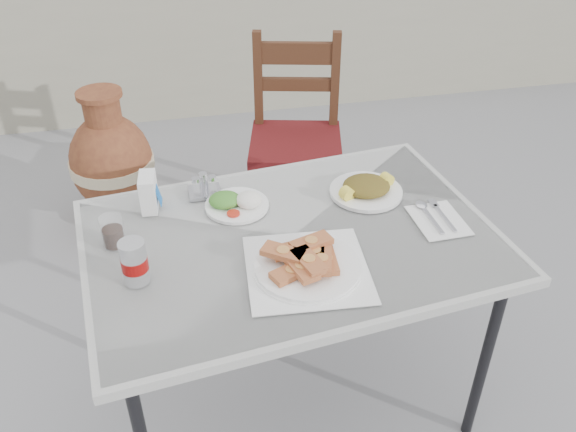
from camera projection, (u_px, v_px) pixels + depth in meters
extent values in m
plane|color=slate|center=(257.00, 381.00, 2.35)|extent=(80.00, 80.00, 0.00)
cylinder|color=black|center=(484.00, 362.00, 1.97)|extent=(0.04, 0.04, 0.71)
cylinder|color=black|center=(119.00, 300.00, 2.21)|extent=(0.04, 0.04, 0.71)
cylinder|color=black|center=(389.00, 241.00, 2.50)|extent=(0.04, 0.04, 0.71)
cube|color=silver|center=(292.00, 241.00, 1.87)|extent=(1.34, 0.99, 0.03)
cube|color=white|center=(292.00, 236.00, 1.86)|extent=(1.29, 0.94, 0.01)
cube|color=white|center=(307.00, 269.00, 1.73)|extent=(0.37, 0.37, 0.00)
cylinder|color=white|center=(307.00, 266.00, 1.72)|extent=(0.30, 0.30, 0.02)
cylinder|color=white|center=(307.00, 268.00, 1.72)|extent=(0.31, 0.31, 0.01)
cylinder|color=white|center=(237.00, 205.00, 1.98)|extent=(0.21, 0.21, 0.01)
ellipsoid|color=white|center=(249.00, 200.00, 1.97)|extent=(0.09, 0.09, 0.05)
ellipsoid|color=#367621|center=(225.00, 200.00, 1.97)|extent=(0.10, 0.09, 0.04)
cylinder|color=red|center=(233.00, 213.00, 1.93)|extent=(0.04, 0.04, 0.01)
cylinder|color=white|center=(366.00, 192.00, 2.05)|extent=(0.25, 0.25, 0.01)
ellipsoid|color=#2A6F1B|center=(366.00, 186.00, 2.04)|extent=(0.16, 0.15, 0.05)
cylinder|color=yellow|center=(347.00, 194.00, 1.99)|extent=(0.05, 0.05, 0.04)
cylinder|color=yellow|center=(386.00, 180.00, 2.07)|extent=(0.05, 0.05, 0.04)
cylinder|color=silver|center=(134.00, 262.00, 1.65)|extent=(0.07, 0.07, 0.13)
cylinder|color=#A30D0B|center=(135.00, 264.00, 1.65)|extent=(0.07, 0.07, 0.04)
cylinder|color=silver|center=(131.00, 244.00, 1.61)|extent=(0.07, 0.07, 0.00)
cylinder|color=white|center=(113.00, 231.00, 1.79)|extent=(0.07, 0.07, 0.10)
cylinder|color=black|center=(114.00, 237.00, 1.80)|extent=(0.06, 0.06, 0.06)
cube|color=white|center=(149.00, 192.00, 1.95)|extent=(0.06, 0.10, 0.12)
cube|color=blue|center=(158.00, 194.00, 1.96)|extent=(0.02, 0.05, 0.07)
cube|color=silver|center=(205.00, 192.00, 2.05)|extent=(0.11, 0.09, 0.01)
cylinder|color=white|center=(196.00, 186.00, 2.00)|extent=(0.03, 0.03, 0.06)
cylinder|color=white|center=(212.00, 185.00, 2.01)|extent=(0.03, 0.03, 0.06)
cylinder|color=silver|center=(203.00, 180.00, 2.05)|extent=(0.03, 0.03, 0.05)
cube|color=white|center=(438.00, 220.00, 1.92)|extent=(0.16, 0.20, 0.00)
cube|color=silver|center=(432.00, 220.00, 1.91)|extent=(0.02, 0.15, 0.00)
ellipsoid|color=silver|center=(421.00, 204.00, 1.98)|extent=(0.04, 0.05, 0.01)
cube|color=silver|center=(445.00, 218.00, 1.92)|extent=(0.02, 0.15, 0.00)
cube|color=silver|center=(433.00, 203.00, 1.99)|extent=(0.03, 0.04, 0.00)
cube|color=#381C0F|center=(256.00, 211.00, 2.90)|extent=(0.05, 0.05, 0.46)
cube|color=#381C0F|center=(333.00, 212.00, 2.89)|extent=(0.05, 0.05, 0.46)
cube|color=#381C0F|center=(261.00, 171.00, 3.20)|extent=(0.05, 0.05, 0.46)
cube|color=#381C0F|center=(331.00, 172.00, 3.19)|extent=(0.05, 0.05, 0.46)
cube|color=#5B1216|center=(296.00, 145.00, 2.90)|extent=(0.52, 0.52, 0.05)
cube|color=#381C0F|center=(258.00, 84.00, 2.92)|extent=(0.05, 0.05, 0.51)
cube|color=#381C0F|center=(335.00, 85.00, 2.91)|extent=(0.05, 0.05, 0.51)
cube|color=#381C0F|center=(297.00, 53.00, 2.83)|extent=(0.41, 0.12, 0.10)
cube|color=#381C0F|center=(297.00, 84.00, 2.92)|extent=(0.41, 0.12, 0.06)
cylinder|color=brown|center=(122.00, 213.00, 3.22)|extent=(0.31, 0.31, 0.08)
ellipsoid|color=brown|center=(112.00, 163.00, 3.04)|extent=(0.41, 0.41, 0.51)
cylinder|color=beige|center=(112.00, 163.00, 3.04)|extent=(0.42, 0.42, 0.06)
cylinder|color=brown|center=(102.00, 111.00, 2.88)|extent=(0.18, 0.18, 0.16)
cylinder|color=brown|center=(99.00, 94.00, 2.83)|extent=(0.22, 0.22, 0.02)
cube|color=gray|center=(191.00, 26.00, 4.01)|extent=(6.00, 0.25, 1.20)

